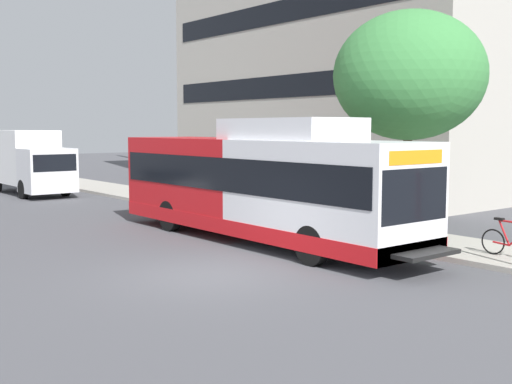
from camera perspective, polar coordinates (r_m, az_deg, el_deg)
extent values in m
plane|color=#4C4C51|center=(21.84, -15.99, -3.39)|extent=(120.00, 120.00, 0.00)
cube|color=#A8A399|center=(23.75, 1.74, -2.27)|extent=(3.00, 56.00, 0.14)
cube|color=white|center=(16.95, 6.24, -0.04)|extent=(2.54, 5.80, 2.73)
cube|color=red|center=(21.44, -4.72, 1.19)|extent=(2.54, 5.80, 2.73)
cube|color=red|center=(19.24, 0.11, -2.75)|extent=(2.57, 11.60, 0.44)
cube|color=black|center=(19.08, 0.11, 1.74)|extent=(2.58, 11.25, 0.96)
cube|color=black|center=(15.04, 13.92, -0.28)|extent=(2.34, 0.10, 1.24)
cube|color=orange|center=(14.97, 14.03, 3.03)|extent=(1.91, 0.08, 0.32)
cube|color=white|center=(17.92, 3.02, 5.63)|extent=(2.16, 4.06, 0.60)
cube|color=black|center=(15.00, 14.98, -5.34)|extent=(1.78, 0.60, 0.10)
cylinder|color=black|center=(15.84, 5.05, -4.77)|extent=(0.30, 1.00, 1.00)
cylinder|color=black|center=(17.45, 10.45, -3.86)|extent=(0.30, 1.00, 1.00)
cylinder|color=black|center=(21.22, -7.67, -2.11)|extent=(0.30, 1.00, 1.00)
cylinder|color=black|center=(22.44, -2.71, -1.64)|extent=(0.30, 1.00, 1.00)
torus|color=black|center=(17.55, 20.39, -4.18)|extent=(0.04, 0.66, 0.66)
cylinder|color=#B2191E|center=(17.35, 21.27, -3.41)|extent=(0.05, 0.34, 0.62)
cylinder|color=#B2191E|center=(17.43, 21.02, -4.31)|extent=(0.05, 0.45, 0.08)
cube|color=black|center=(17.38, 20.88, -2.25)|extent=(0.12, 0.24, 0.06)
cylinder|color=#4C3823|center=(20.89, 13.29, 0.93)|extent=(0.28, 0.28, 3.09)
ellipsoid|color=#3D8442|center=(20.88, 13.51, 10.06)|extent=(4.75, 4.75, 4.04)
cube|color=silver|center=(32.22, -18.11, 1.85)|extent=(2.30, 2.00, 2.10)
cube|color=white|center=(35.49, -20.11, 3.01)|extent=(2.30, 5.00, 2.70)
cube|color=black|center=(31.29, -17.51, 2.49)|extent=(2.07, 0.08, 0.80)
cylinder|color=black|center=(32.37, -20.04, 0.22)|extent=(0.26, 0.92, 0.92)
cylinder|color=black|center=(33.07, -16.65, 0.44)|extent=(0.26, 0.92, 0.92)
cylinder|color=black|center=(36.93, -19.05, 0.90)|extent=(0.26, 0.92, 0.92)
cube|color=black|center=(36.14, 9.59, 3.16)|extent=(12.27, 17.94, 1.10)
cube|color=black|center=(36.16, 9.69, 8.88)|extent=(12.27, 17.94, 1.10)
cube|color=black|center=(36.54, 9.79, 14.53)|extent=(12.27, 17.94, 1.10)
cylinder|color=#B7B7BC|center=(50.38, -5.67, 5.81)|extent=(1.10, 1.10, 6.91)
cylinder|color=#B7B7BC|center=(50.86, -5.75, 13.62)|extent=(0.91, 0.91, 6.91)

